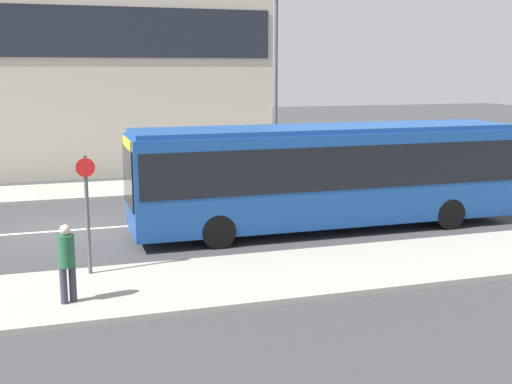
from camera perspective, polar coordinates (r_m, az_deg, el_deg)
The scene contains 10 objects.
ground_plane at distance 20.73m, azimuth -15.89°, elevation -3.26°, with size 120.00×120.00×0.00m, color #3A3A3D.
sidewalk_near at distance 14.71m, azimuth -15.21°, elevation -8.77°, with size 44.00×3.50×0.13m.
sidewalk_far at distance 26.83m, azimuth -16.28°, elevation 0.02°, with size 44.00×3.50×0.13m.
lane_centerline at distance 20.73m, azimuth -15.90°, elevation -3.25°, with size 41.80×0.16×0.01m.
city_bus at distance 19.83m, azimuth 6.18°, elevation 1.92°, with size 12.00×2.60×3.21m.
parked_car_0 at distance 27.21m, azimuth 11.43°, elevation 1.57°, with size 3.98×1.71×1.30m.
parked_car_1 at distance 29.86m, azimuth 20.33°, elevation 1.91°, with size 4.64×1.73×1.28m.
pedestrian_near_stop at distance 13.84m, azimuth -16.47°, elevation -5.71°, with size 0.34×0.34×1.67m.
bus_stop_sign at distance 15.47m, azimuth -14.78°, elevation -1.20°, with size 0.44×0.12×2.83m.
street_lamp at distance 27.03m, azimuth 1.79°, elevation 10.77°, with size 0.36×0.36×7.89m.
Camera 1 is at (-0.32, -20.14, 4.92)m, focal length 45.00 mm.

